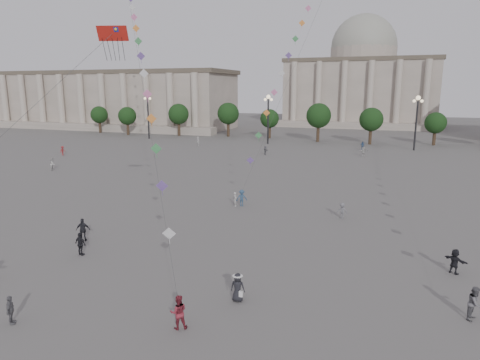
% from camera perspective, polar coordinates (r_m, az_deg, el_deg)
% --- Properties ---
extents(ground, '(360.00, 360.00, 0.00)m').
position_cam_1_polar(ground, '(26.03, -7.20, -15.56)').
color(ground, '#52504D').
rests_on(ground, ground).
extents(hall_west, '(84.00, 26.22, 17.20)m').
position_cam_1_polar(hall_west, '(142.91, -17.56, 10.16)').
color(hall_west, gray).
rests_on(hall_west, ground).
extents(hall_central, '(48.30, 34.30, 35.50)m').
position_cam_1_polar(hall_central, '(150.09, 15.87, 12.55)').
color(hall_central, gray).
rests_on(hall_central, ground).
extents(tree_row, '(137.12, 5.12, 8.00)m').
position_cam_1_polar(tree_row, '(99.28, 13.49, 7.98)').
color(tree_row, '#35291A').
rests_on(tree_row, ground).
extents(lamp_post_far_west, '(2.00, 0.90, 10.65)m').
position_cam_1_polar(lamp_post_far_west, '(106.31, -12.19, 9.36)').
color(lamp_post_far_west, '#262628').
rests_on(lamp_post_far_west, ground).
extents(lamp_post_mid_west, '(2.00, 0.90, 10.65)m').
position_cam_1_polar(lamp_post_mid_west, '(94.15, 3.78, 9.27)').
color(lamp_post_mid_west, '#262628').
rests_on(lamp_post_mid_west, ground).
extents(lamp_post_mid_east, '(2.00, 0.90, 10.65)m').
position_cam_1_polar(lamp_post_mid_east, '(90.71, 22.53, 8.28)').
color(lamp_post_mid_east, '#262628').
rests_on(lamp_post_mid_east, ground).
extents(person_crowd_0, '(1.14, 0.87, 1.80)m').
position_cam_1_polar(person_crowd_0, '(87.85, 16.01, 4.39)').
color(person_crowd_0, '#395681').
rests_on(person_crowd_0, ground).
extents(person_crowd_1, '(1.03, 1.13, 1.89)m').
position_cam_1_polar(person_crowd_1, '(69.80, -23.70, 1.96)').
color(person_crowd_1, '#BAB9B5').
rests_on(person_crowd_1, ground).
extents(person_crowd_2, '(0.80, 1.19, 1.70)m').
position_cam_1_polar(person_crowd_2, '(84.79, -22.57, 3.63)').
color(person_crowd_2, maroon).
rests_on(person_crowd_2, ground).
extents(person_crowd_3, '(1.55, 1.35, 1.70)m').
position_cam_1_polar(person_crowd_3, '(32.10, 26.71, -9.66)').
color(person_crowd_3, black).
rests_on(person_crowd_3, ground).
extents(person_crowd_4, '(1.68, 1.16, 1.74)m').
position_cam_1_polar(person_crowd_4, '(80.33, 16.11, 3.68)').
color(person_crowd_4, beige).
rests_on(person_crowd_4, ground).
extents(person_crowd_6, '(1.04, 0.68, 1.52)m').
position_cam_1_polar(person_crowd_6, '(41.46, 13.47, -4.00)').
color(person_crowd_6, slate).
rests_on(person_crowd_6, ground).
extents(person_crowd_10, '(0.77, 0.81, 1.87)m').
position_cam_1_polar(person_crowd_10, '(92.31, -5.60, 5.18)').
color(person_crowd_10, beige).
rests_on(person_crowd_10, ground).
extents(person_crowd_12, '(1.34, 1.45, 1.62)m').
position_cam_1_polar(person_crowd_12, '(79.16, 3.40, 3.97)').
color(person_crowd_12, slate).
rests_on(person_crowd_12, ground).
extents(person_crowd_13, '(0.52, 0.63, 1.50)m').
position_cam_1_polar(person_crowd_13, '(44.48, -0.62, -2.58)').
color(person_crowd_13, '#B2B1AD').
rests_on(person_crowd_13, ground).
extents(tourist_1, '(1.08, 0.60, 1.73)m').
position_cam_1_polar(tourist_1, '(33.80, -20.50, -8.00)').
color(tourist_1, black).
rests_on(tourist_1, ground).
extents(tourist_3, '(0.80, 0.98, 1.57)m').
position_cam_1_polar(tourist_3, '(26.09, -28.28, -15.03)').
color(tourist_3, slate).
rests_on(tourist_3, ground).
extents(tourist_4, '(1.18, 0.85, 1.86)m').
position_cam_1_polar(tourist_4, '(36.76, -20.19, -6.25)').
color(tourist_4, black).
rests_on(tourist_4, ground).
extents(kite_flyer_0, '(1.11, 1.05, 1.82)m').
position_cam_1_polar(kite_flyer_0, '(22.98, -8.21, -17.04)').
color(kite_flyer_0, maroon).
rests_on(kite_flyer_0, ground).
extents(kite_flyer_1, '(1.30, 1.10, 1.74)m').
position_cam_1_polar(kite_flyer_1, '(44.52, 0.23, -2.40)').
color(kite_flyer_1, '#2E4967').
rests_on(kite_flyer_1, ground).
extents(kite_flyer_2, '(1.01, 1.11, 1.85)m').
position_cam_1_polar(kite_flyer_2, '(26.61, 28.82, -14.21)').
color(kite_flyer_2, '#5D5C61').
rests_on(kite_flyer_2, ground).
extents(hat_person, '(0.88, 0.62, 1.69)m').
position_cam_1_polar(hat_person, '(25.32, -0.32, -14.05)').
color(hat_person, black).
rests_on(hat_person, ground).
extents(dragon_kite, '(4.14, 8.98, 22.87)m').
position_cam_1_polar(dragon_kite, '(33.49, -16.88, 16.79)').
color(dragon_kite, '#B41B13').
rests_on(dragon_kite, ground).
extents(kite_train_west, '(38.70, 53.50, 77.19)m').
position_cam_1_polar(kite_train_west, '(56.39, -14.24, 21.25)').
color(kite_train_west, '#3F3F3F').
rests_on(kite_train_west, ground).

